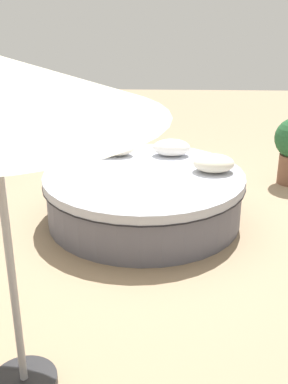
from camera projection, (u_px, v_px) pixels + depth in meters
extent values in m
plane|color=#9E8466|center=(144.00, 219.00, 5.71)|extent=(16.00, 16.00, 0.00)
cylinder|color=#595966|center=(144.00, 201.00, 5.62)|extent=(2.20, 2.20, 0.47)
cylinder|color=black|center=(144.00, 182.00, 5.53)|extent=(2.28, 2.28, 0.02)
cylinder|color=#B2B7C6|center=(144.00, 178.00, 5.51)|extent=(2.26, 2.26, 0.10)
ellipsoid|color=beige|center=(214.00, 163.00, 5.50)|extent=(0.47, 0.36, 0.20)
ellipsoid|color=white|center=(172.00, 148.00, 6.04)|extent=(0.46, 0.30, 0.20)
ellipsoid|color=beige|center=(114.00, 148.00, 6.05)|extent=(0.51, 0.30, 0.20)
cylinder|color=#262628|center=(25.00, 383.00, 3.28)|extent=(0.44, 0.44, 0.08)
cylinder|color=#99999E|center=(8.00, 245.00, 2.88)|extent=(0.05, 0.05, 2.17)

